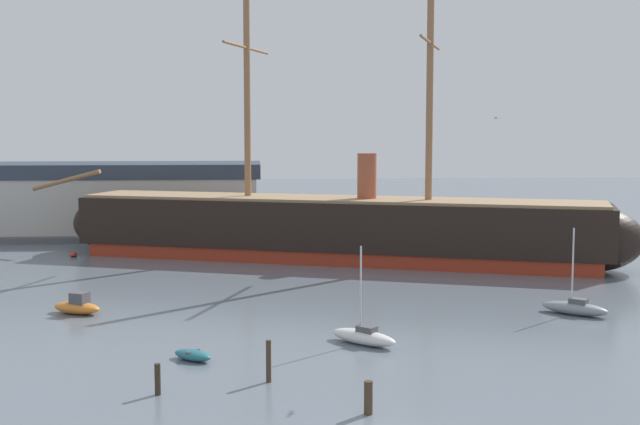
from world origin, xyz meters
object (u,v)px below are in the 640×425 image
dinghy_far_left (73,254)px  mooring_piling_left_pair (269,361)px  sailboat_distant_centre (306,244)px  dinghy_foreground_left (193,355)px  dockside_warehouse_left (51,200)px  seagull_in_flight (496,118)px  mooring_piling_right_pair (158,379)px  mooring_piling_nearest (368,398)px  sailboat_mid_right (575,308)px  motorboat_mid_left (77,306)px  sailboat_near_centre (364,336)px  tall_ship (335,228)px

dinghy_far_left → mooring_piling_left_pair: 52.35m
sailboat_distant_centre → dinghy_foreground_left: bearing=-101.5°
dockside_warehouse_left → seagull_in_flight: 73.69m
dinghy_far_left → mooring_piling_right_pair: mooring_piling_right_pair is taller
dinghy_far_left → mooring_piling_nearest: 59.50m
seagull_in_flight → mooring_piling_left_pair: bearing=-157.4°
seagull_in_flight → sailboat_mid_right: bearing=44.9°
sailboat_distant_centre → mooring_piling_left_pair: sailboat_distant_centre is taller
motorboat_mid_left → mooring_piling_nearest: (19.18, -24.03, 0.25)m
seagull_in_flight → dinghy_foreground_left: bearing=-176.2°
motorboat_mid_left → dockside_warehouse_left: bearing=105.5°
dinghy_foreground_left → mooring_piling_nearest: (9.39, -10.39, 0.52)m
sailboat_near_centre → mooring_piling_left_pair: bearing=-129.6°
motorboat_mid_left → dinghy_far_left: 30.31m
dinghy_far_left → seagull_in_flight: seagull_in_flight is taller
dinghy_foreground_left → sailboat_mid_right: sailboat_mid_right is taller
dinghy_foreground_left → mooring_piling_left_pair: size_ratio=1.21×
mooring_piling_right_pair → seagull_in_flight: (20.34, 7.80, 13.93)m
dinghy_foreground_left → mooring_piling_right_pair: bearing=-101.8°
sailboat_mid_right → mooring_piling_nearest: sailboat_mid_right is taller
sailboat_distant_centre → mooring_piling_right_pair: (-11.19, -54.64, 0.45)m
mooring_piling_right_pair → dockside_warehouse_left: size_ratio=0.03×
motorboat_mid_left → sailboat_mid_right: sailboat_mid_right is taller
sailboat_distant_centre → sailboat_near_centre: bearing=-88.6°
mooring_piling_left_pair → sailboat_mid_right: bearing=32.7°
sailboat_mid_right → seagull_in_flight: seagull_in_flight is taller
sailboat_near_centre → mooring_piling_right_pair: bearing=-142.3°
tall_ship → dinghy_far_left: (-28.86, 5.19, -3.30)m
sailboat_mid_right → tall_ship: bearing=119.6°
mooring_piling_right_pair → sailboat_distant_centre: bearing=78.4°
mooring_piling_right_pair → seagull_in_flight: seagull_in_flight is taller
sailboat_near_centre → dockside_warehouse_left: 67.38m
dinghy_far_left → dockside_warehouse_left: (-6.53, 17.82, 4.56)m
tall_ship → seagull_in_flight: size_ratio=63.52×
sailboat_near_centre → dinghy_foreground_left: bearing=-164.9°
sailboat_distant_centre → mooring_piling_left_pair: 53.12m
sailboat_mid_right → dinghy_far_left: sailboat_mid_right is taller
motorboat_mid_left → mooring_piling_right_pair: 21.86m
tall_ship → mooring_piling_right_pair: 46.71m
mooring_piling_right_pair → dockside_warehouse_left: (-21.61, 67.56, 3.94)m
tall_ship → mooring_piling_right_pair: bearing=-107.2°
tall_ship → sailboat_distant_centre: 10.89m
mooring_piling_right_pair → dockside_warehouse_left: bearing=107.7°
sailboat_distant_centre → dockside_warehouse_left: 35.52m
motorboat_mid_left → sailboat_mid_right: size_ratio=0.65×
sailboat_mid_right → dockside_warehouse_left: 72.06m
dinghy_far_left → sailboat_distant_centre: size_ratio=0.43×
mooring_piling_right_pair → tall_ship: bearing=72.8°
mooring_piling_nearest → seagull_in_flight: size_ratio=1.63×
mooring_piling_nearest → mooring_piling_left_pair: bearing=130.6°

